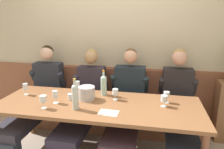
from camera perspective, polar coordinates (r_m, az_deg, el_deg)
room_wall_back at (r=3.32m, az=0.30°, el=9.69°), size 6.80×0.08×2.80m
wood_wainscot_panel at (r=3.48m, az=0.11°, el=-5.69°), size 6.80×0.03×0.95m
wall_bench at (r=3.37m, az=-0.58°, el=-10.05°), size 2.72×0.42×0.94m
dining_table at (r=2.58m, az=-3.81°, el=-9.12°), size 2.42×0.89×0.73m
person_center_right_seat at (r=3.23m, az=-19.37°, el=-5.77°), size 0.54×1.32×1.30m
person_center_left_seat at (r=2.95m, az=-7.53°, el=-7.29°), size 0.51×1.32×1.27m
person_left_seat at (r=2.84m, az=3.90°, el=-7.84°), size 0.54×1.32×1.29m
person_right_seat at (r=2.86m, az=17.49°, el=-7.93°), size 0.51×1.32×1.31m
ice_bucket at (r=2.66m, az=-6.79°, el=-4.94°), size 0.20×0.20×0.16m
wine_bottle_green_tall at (r=2.76m, az=-2.23°, el=-2.69°), size 0.08×0.08×0.34m
wine_bottle_clear_water at (r=2.37m, az=-9.82°, el=-5.67°), size 0.07×0.07×0.35m
wine_glass_mid_left at (r=2.62m, az=0.87°, el=-4.82°), size 0.07×0.07×0.14m
wine_glass_mid_right at (r=2.61m, az=14.37°, el=-5.32°), size 0.07×0.07×0.14m
wine_glass_by_bottle at (r=3.00m, az=-22.16°, el=-3.10°), size 0.06×0.06×0.15m
wine_glass_right_end at (r=2.61m, az=-14.93°, el=-5.29°), size 0.07×0.07×0.15m
wine_glass_center_front at (r=2.50m, az=-17.93°, el=-6.30°), size 0.08×0.08×0.15m
wine_glass_center_rear at (r=2.50m, az=13.76°, el=-6.42°), size 0.07×0.07×0.13m
wine_glass_near_bucket at (r=2.92m, az=-9.21°, el=-2.76°), size 0.07×0.07×0.15m
water_tumbler_left at (r=2.69m, az=-11.10°, el=-5.85°), size 0.06×0.06×0.08m
tasting_sheet_left_guest at (r=2.32m, az=-0.96°, el=-10.16°), size 0.22×0.16×0.00m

